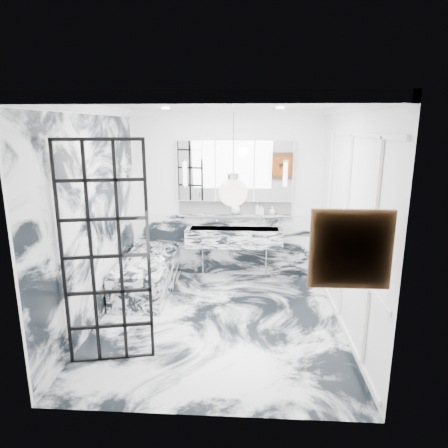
# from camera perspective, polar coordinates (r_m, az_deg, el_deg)

# --- Properties ---
(floor) EXTENTS (3.60, 3.60, 0.00)m
(floor) POSITION_cam_1_polar(r_m,az_deg,el_deg) (5.50, -0.81, -13.66)
(floor) COLOR silver
(floor) RESTS_ON ground
(ceiling) EXTENTS (3.60, 3.60, 0.00)m
(ceiling) POSITION_cam_1_polar(r_m,az_deg,el_deg) (4.88, -0.93, 16.89)
(ceiling) COLOR white
(ceiling) RESTS_ON wall_back
(wall_back) EXTENTS (3.60, 0.00, 3.60)m
(wall_back) POSITION_cam_1_polar(r_m,az_deg,el_deg) (6.77, 0.29, 4.16)
(wall_back) COLOR white
(wall_back) RESTS_ON floor
(wall_front) EXTENTS (3.60, 0.00, 3.60)m
(wall_front) POSITION_cam_1_polar(r_m,az_deg,el_deg) (3.29, -3.26, -6.47)
(wall_front) COLOR white
(wall_front) RESTS_ON floor
(wall_left) EXTENTS (0.00, 3.60, 3.60)m
(wall_left) POSITION_cam_1_polar(r_m,az_deg,el_deg) (5.37, -18.15, 0.89)
(wall_left) COLOR white
(wall_left) RESTS_ON floor
(wall_right) EXTENTS (0.00, 3.60, 3.60)m
(wall_right) POSITION_cam_1_polar(r_m,az_deg,el_deg) (5.14, 17.21, 0.40)
(wall_right) COLOR white
(wall_right) RESTS_ON floor
(marble_clad_back) EXTENTS (3.18, 0.05, 1.05)m
(marble_clad_back) POSITION_cam_1_polar(r_m,az_deg,el_deg) (6.95, 0.27, -3.01)
(marble_clad_back) COLOR silver
(marble_clad_back) RESTS_ON floor
(marble_clad_left) EXTENTS (0.02, 3.56, 2.68)m
(marble_clad_left) POSITION_cam_1_polar(r_m,az_deg,el_deg) (5.38, -17.95, 0.26)
(marble_clad_left) COLOR silver
(marble_clad_left) RESTS_ON floor
(panel_molding) EXTENTS (0.03, 3.40, 2.30)m
(panel_molding) POSITION_cam_1_polar(r_m,az_deg,el_deg) (5.16, 16.91, -0.67)
(panel_molding) COLOR white
(panel_molding) RESTS_ON floor
(soap_bottle_a) EXTENTS (0.08, 0.09, 0.21)m
(soap_bottle_a) POSITION_cam_1_polar(r_m,az_deg,el_deg) (6.71, 4.81, 2.22)
(soap_bottle_a) COLOR #8C5919
(soap_bottle_a) RESTS_ON ledge
(soap_bottle_b) EXTENTS (0.09, 0.09, 0.18)m
(soap_bottle_b) POSITION_cam_1_polar(r_m,az_deg,el_deg) (6.72, 5.36, 2.10)
(soap_bottle_b) COLOR #4C4C51
(soap_bottle_b) RESTS_ON ledge
(soap_bottle_c) EXTENTS (0.12, 0.12, 0.14)m
(soap_bottle_c) POSITION_cam_1_polar(r_m,az_deg,el_deg) (6.73, 6.92, 1.92)
(soap_bottle_c) COLOR silver
(soap_bottle_c) RESTS_ON ledge
(face_pot) EXTENTS (0.16, 0.16, 0.16)m
(face_pot) POSITION_cam_1_polar(r_m,az_deg,el_deg) (6.72, 1.70, 2.03)
(face_pot) COLOR white
(face_pot) RESTS_ON ledge
(amber_bottle) EXTENTS (0.04, 0.04, 0.10)m
(amber_bottle) POSITION_cam_1_polar(r_m,az_deg,el_deg) (6.72, 5.31, 1.77)
(amber_bottle) COLOR #8C5919
(amber_bottle) RESTS_ON ledge
(flower_vase) EXTENTS (0.07, 0.07, 0.12)m
(flower_vase) POSITION_cam_1_polar(r_m,az_deg,el_deg) (5.63, -9.18, -6.39)
(flower_vase) COLOR silver
(flower_vase) RESTS_ON bathtub
(crittall_door) EXTENTS (0.87, 0.22, 2.41)m
(crittall_door) POSITION_cam_1_polar(r_m,az_deg,el_deg) (4.38, -16.50, -4.45)
(crittall_door) COLOR black
(crittall_door) RESTS_ON floor
(artwork) EXTENTS (0.56, 0.05, 0.56)m
(artwork) POSITION_cam_1_polar(r_m,az_deg,el_deg) (3.35, 17.65, -3.47)
(artwork) COLOR #B53D12
(artwork) RESTS_ON wall_front
(pendant_light) EXTENTS (0.26, 0.26, 0.26)m
(pendant_light) POSITION_cam_1_polar(r_m,az_deg,el_deg) (3.67, 1.31, 4.54)
(pendant_light) COLOR white
(pendant_light) RESTS_ON ceiling
(trough_sink) EXTENTS (1.60, 0.45, 0.30)m
(trough_sink) POSITION_cam_1_polar(r_m,az_deg,el_deg) (6.67, 1.46, -1.89)
(trough_sink) COLOR silver
(trough_sink) RESTS_ON wall_back
(ledge) EXTENTS (1.90, 0.14, 0.04)m
(ledge) POSITION_cam_1_polar(r_m,az_deg,el_deg) (6.75, 1.52, 1.26)
(ledge) COLOR silver
(ledge) RESTS_ON wall_back
(subway_tile) EXTENTS (1.90, 0.03, 0.23)m
(subway_tile) POSITION_cam_1_polar(r_m,az_deg,el_deg) (6.78, 1.55, 2.49)
(subway_tile) COLOR white
(subway_tile) RESTS_ON wall_back
(mirror_cabinet) EXTENTS (1.90, 0.16, 1.00)m
(mirror_cabinet) POSITION_cam_1_polar(r_m,az_deg,el_deg) (6.63, 1.57, 7.61)
(mirror_cabinet) COLOR white
(mirror_cabinet) RESTS_ON wall_back
(sconce_left) EXTENTS (0.07, 0.07, 0.40)m
(sconce_left) POSITION_cam_1_polar(r_m,az_deg,el_deg) (6.62, -5.63, 7.19)
(sconce_left) COLOR white
(sconce_left) RESTS_ON mirror_cabinet
(sconce_right) EXTENTS (0.07, 0.07, 0.40)m
(sconce_right) POSITION_cam_1_polar(r_m,az_deg,el_deg) (6.56, 8.76, 7.04)
(sconce_right) COLOR white
(sconce_right) RESTS_ON mirror_cabinet
(bathtub) EXTENTS (0.75, 1.65, 0.55)m
(bathtub) POSITION_cam_1_polar(r_m,az_deg,el_deg) (6.38, -10.87, -7.21)
(bathtub) COLOR silver
(bathtub) RESTS_ON floor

